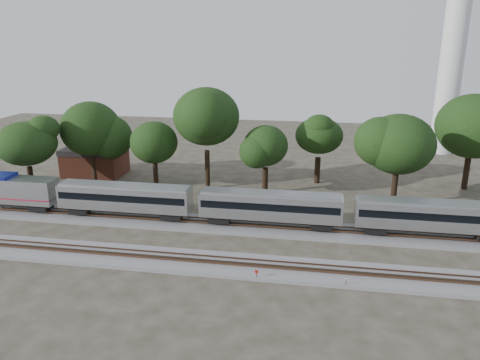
% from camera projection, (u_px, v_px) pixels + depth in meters
% --- Properties ---
extents(ground, '(160.00, 160.00, 0.00)m').
position_uv_depth(ground, '(245.00, 250.00, 50.53)').
color(ground, '#383328').
rests_on(ground, ground).
extents(track_far, '(160.00, 5.00, 0.73)m').
position_uv_depth(track_far, '(253.00, 227.00, 56.12)').
color(track_far, slate).
rests_on(track_far, ground).
extents(track_near, '(160.00, 5.00, 0.73)m').
position_uv_depth(track_near, '(238.00, 266.00, 46.71)').
color(track_near, slate).
rests_on(track_near, ground).
extents(train, '(105.16, 3.00, 4.42)m').
position_uv_depth(train, '(350.00, 210.00, 53.44)').
color(train, silver).
rests_on(train, ground).
extents(switch_stand_red, '(0.36, 0.10, 1.15)m').
position_uv_depth(switch_stand_red, '(256.00, 274.00, 43.99)').
color(switch_stand_red, '#512D19').
rests_on(switch_stand_red, ground).
extents(switch_stand_white, '(0.34, 0.12, 1.10)m').
position_uv_depth(switch_stand_white, '(346.00, 282.00, 42.69)').
color(switch_stand_white, '#512D19').
rests_on(switch_stand_white, ground).
extents(switch_lever, '(0.57, 0.46, 0.30)m').
position_uv_depth(switch_lever, '(299.00, 277.00, 44.66)').
color(switch_lever, '#512D19').
rests_on(switch_lever, ground).
extents(brick_building, '(9.72, 6.96, 4.60)m').
position_uv_depth(brick_building, '(95.00, 161.00, 77.17)').
color(brick_building, brown).
rests_on(brick_building, ground).
extents(tree_0, '(7.56, 7.56, 10.66)m').
position_uv_depth(tree_0, '(26.00, 144.00, 66.58)').
color(tree_0, black).
rests_on(tree_0, ground).
extents(tree_1, '(8.47, 8.47, 11.94)m').
position_uv_depth(tree_1, '(91.00, 129.00, 72.35)').
color(tree_1, black).
rests_on(tree_1, ground).
extents(tree_2, '(7.09, 7.09, 10.00)m').
position_uv_depth(tree_2, '(154.00, 143.00, 69.35)').
color(tree_2, black).
rests_on(tree_2, ground).
extents(tree_3, '(11.11, 11.11, 15.66)m').
position_uv_depth(tree_3, '(206.00, 117.00, 67.67)').
color(tree_3, black).
rests_on(tree_3, ground).
extents(tree_4, '(7.29, 7.29, 10.28)m').
position_uv_depth(tree_4, '(266.00, 146.00, 66.51)').
color(tree_4, black).
rests_on(tree_4, ground).
extents(tree_5, '(7.66, 7.66, 10.79)m').
position_uv_depth(tree_5, '(319.00, 136.00, 71.34)').
color(tree_5, black).
rests_on(tree_5, ground).
extents(tree_6, '(8.77, 8.77, 12.36)m').
position_uv_depth(tree_6, '(399.00, 144.00, 60.86)').
color(tree_6, black).
rests_on(tree_6, ground).
extents(tree_7, '(9.74, 9.74, 13.73)m').
position_uv_depth(tree_7, '(473.00, 126.00, 67.74)').
color(tree_7, black).
rests_on(tree_7, ground).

